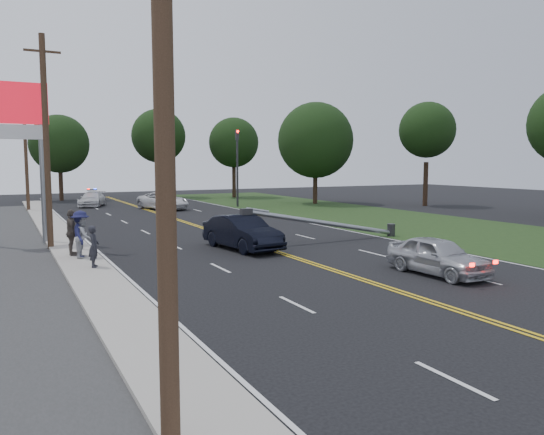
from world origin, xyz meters
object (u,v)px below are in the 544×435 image
utility_pole_near (164,90)px  emergency_a (163,201)px  fallen_streetlight (333,224)px  bystander_c (81,234)px  utility_pole_far (26,151)px  pylon_sign (13,124)px  traffic_signal (237,161)px  waiting_sedan (438,256)px  utility_pole_mid (46,142)px  emergency_b (92,199)px  crashed_sedan (242,232)px  bystander_a (94,246)px  bystander_d (72,233)px  bystander_b (83,236)px

utility_pole_near → emergency_a: bearing=74.6°
emergency_a → utility_pole_near: bearing=-122.3°
fallen_streetlight → bystander_c: bearing=178.8°
utility_pole_far → pylon_sign: bearing=-93.7°
traffic_signal → waiting_sedan: size_ratio=1.71×
traffic_signal → utility_pole_mid: 25.12m
utility_pole_far → emergency_a: (10.57, -3.60, -4.33)m
pylon_sign → emergency_b: size_ratio=1.72×
crashed_sedan → bystander_a: (-7.03, -1.90, 0.11)m
utility_pole_near → bystander_d: bearing=87.9°
pylon_sign → traffic_signal: bearing=40.4°
traffic_signal → emergency_b: (-11.95, 6.50, -3.53)m
bystander_c → utility_pole_far: bearing=8.8°
pylon_sign → bystander_b: bearing=-68.3°
emergency_b → bystander_b: size_ratio=2.59×
utility_pole_mid → bystander_b: bearing=-75.2°
crashed_sedan → bystander_c: size_ratio=2.47×
utility_pole_near → bystander_b: (1.00, 16.21, -4.07)m
waiting_sedan → emergency_b: size_ratio=0.88×
pylon_sign → bystander_b: 7.98m
bystander_b → bystander_d: bearing=45.9°
utility_pole_far → emergency_b: 7.51m
pylon_sign → utility_pole_near: (1.30, -22.00, -0.91)m
utility_pole_mid → emergency_b: bearing=77.2°
pylon_sign → traffic_signal: (18.80, 16.00, -1.79)m
utility_pole_near → bystander_d: size_ratio=5.04×
utility_pole_near → bystander_b: 16.74m
pylon_sign → utility_pole_near: 22.06m
utility_pole_mid → bystander_d: size_ratio=5.04×
pylon_sign → emergency_b: bearing=73.1°
emergency_a → bystander_c: bearing=-130.6°
pylon_sign → fallen_streetlight: (14.69, -6.00, -5.08)m
pylon_sign → emergency_b: 24.11m
crashed_sedan → emergency_b: size_ratio=1.05×
fallen_streetlight → crashed_sedan: bearing=-177.2°
pylon_sign → fallen_streetlight: bearing=-22.2°
waiting_sedan → bystander_b: size_ratio=2.29×
utility_pole_near → waiting_sedan: size_ratio=2.43×
utility_pole_mid → waiting_sedan: size_ratio=2.43×
utility_pole_near → bystander_d: 17.42m
traffic_signal → emergency_a: size_ratio=1.31×
emergency_a → emergency_b: size_ratio=1.16×
fallen_streetlight → crashed_sedan: 5.30m
emergency_b → bystander_d: 27.99m
pylon_sign → bystander_c: 7.85m
utility_pole_far → bystander_c: bearing=-88.0°
bystander_c → emergency_b: bearing=-2.5°
fallen_streetlight → bystander_a: bearing=-170.1°
utility_pole_near → utility_pole_mid: (0.00, 20.00, 0.00)m
traffic_signal → utility_pole_mid: utility_pole_mid is taller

